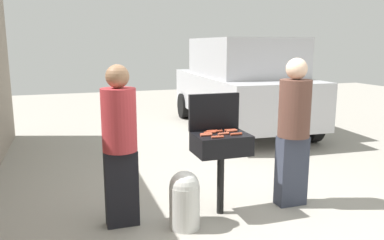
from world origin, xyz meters
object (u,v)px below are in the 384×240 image
hot_dog_2 (206,135)px  person_left (120,141)px  hot_dog_5 (217,131)px  parked_minivan (241,84)px  hot_dog_0 (210,133)px  hot_dog_1 (218,137)px  hot_dog_8 (232,131)px  person_right (294,127)px  hot_dog_9 (206,134)px  hot_dog_3 (230,130)px  hot_dog_4 (224,134)px  hot_dog_6 (212,131)px  bbq_grill (221,147)px  hot_dog_7 (236,134)px  propane_tank (185,199)px

hot_dog_2 → person_left: size_ratio=0.08×
hot_dog_5 → person_left: 1.08m
parked_minivan → hot_dog_0: bearing=63.4°
hot_dog_1 → hot_dog_8: same height
hot_dog_2 → person_right: person_right is taller
person_left → hot_dog_9: bearing=2.3°
hot_dog_0 → hot_dog_2: bearing=-129.2°
hot_dog_1 → hot_dog_3: size_ratio=1.00×
hot_dog_2 → hot_dog_4: bearing=-1.4°
hot_dog_9 → person_left: 0.92m
hot_dog_2 → hot_dog_5: same height
person_right → hot_dog_8: bearing=-8.5°
person_right → hot_dog_6: bearing=-10.7°
hot_dog_5 → hot_dog_6: size_ratio=1.00×
bbq_grill → hot_dog_0: (-0.11, 0.05, 0.16)m
hot_dog_0 → bbq_grill: bearing=-25.7°
hot_dog_3 → hot_dog_4: bearing=-134.3°
hot_dog_9 → hot_dog_5: bearing=24.7°
hot_dog_3 → hot_dog_7: (-0.01, -0.20, 0.00)m
bbq_grill → propane_tank: (-0.49, -0.21, -0.46)m
propane_tank → person_left: person_left is taller
hot_dog_2 → hot_dog_4: size_ratio=1.00×
hot_dog_0 → person_left: bearing=179.2°
hot_dog_3 → parked_minivan: parked_minivan is taller
hot_dog_5 → hot_dog_7: same height
hot_dog_7 → person_left: bearing=172.2°
hot_dog_5 → person_left: person_left is taller
hot_dog_4 → hot_dog_9: size_ratio=1.00×
hot_dog_4 → person_right: person_right is taller
hot_dog_3 → hot_dog_5: bearing=-175.9°
hot_dog_8 → person_left: 1.25m
hot_dog_8 → person_right: 0.75m
hot_dog_7 → hot_dog_8: 0.15m
hot_dog_3 → hot_dog_9: (-0.32, -0.09, 0.00)m
person_left → person_right: (2.00, -0.10, 0.02)m
hot_dog_2 → hot_dog_6: same height
hot_dog_0 → hot_dog_7: bearing=-32.1°
hot_dog_4 → person_left: 1.11m
bbq_grill → hot_dog_5: bearing=100.6°
hot_dog_5 → person_left: bearing=-179.2°
hot_dog_3 → hot_dog_2: bearing=-157.9°
hot_dog_3 → hot_dog_6: bearing=174.8°
person_left → bbq_grill: bearing=2.4°
hot_dog_3 → hot_dog_8: 0.04m
hot_dog_9 → person_right: size_ratio=0.07×
hot_dog_7 → hot_dog_9: 0.33m
hot_dog_1 → propane_tank: hot_dog_1 is taller
hot_dog_2 → hot_dog_7: (0.32, -0.06, 0.00)m
hot_dog_1 → hot_dog_6: (0.04, 0.28, 0.00)m
hot_dog_4 → hot_dog_6: (-0.07, 0.16, 0.00)m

